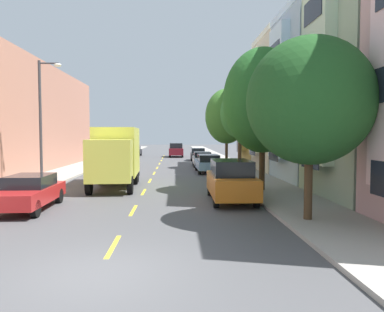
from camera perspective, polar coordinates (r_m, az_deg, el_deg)
ground_plane at (r=38.63m, az=-5.06°, el=-1.39°), size 160.00×160.00×0.00m
sidewalk_left at (r=37.65m, az=-16.06°, el=-1.52°), size 3.20×120.00×0.14m
sidewalk_right at (r=36.98m, az=5.86°, el=-1.50°), size 3.20×120.00×0.14m
lane_centerline_dashes at (r=33.16m, az=-5.49°, el=-2.15°), size 0.14×47.20×0.01m
townhouse_third_powder_blue at (r=27.60m, az=25.02°, el=7.78°), size 12.18×6.57×11.29m
townhouse_fourth_cream at (r=33.60m, az=19.06°, el=7.08°), size 11.41×6.57×11.34m
townhouse_fifth_mustard at (r=39.90m, az=15.25°, el=6.19°), size 11.08×6.57×10.89m
street_tree_nearest at (r=13.83m, az=17.34°, el=7.92°), size 4.39×4.39×6.37m
street_tree_second at (r=20.72m, az=10.61°, el=8.25°), size 4.24×4.24×7.62m
street_tree_third at (r=27.68m, az=7.25°, el=6.42°), size 2.85×2.85×6.40m
street_tree_farthest at (r=34.73m, az=5.26°, el=5.99°), size 3.92×3.92×7.16m
street_lamp at (r=23.66m, az=-21.59°, el=5.90°), size 1.35×0.28×7.24m
delivery_box_truck at (r=22.92m, az=-11.41°, el=0.31°), size 2.66×7.24×3.53m
parked_sedan_white at (r=37.02m, az=1.56°, el=-0.42°), size 1.85×4.52×1.43m
parked_sedan_black at (r=55.20m, az=-8.69°, el=0.75°), size 1.84×4.52×1.43m
parked_wagon_sky at (r=31.04m, az=2.40°, el=-1.03°), size 1.93×4.74×1.50m
parked_suv_orange at (r=17.77m, az=5.94°, el=-3.65°), size 1.99×4.82×1.93m
parked_sedan_forest at (r=38.41m, az=-11.39°, el=-0.35°), size 1.88×4.53×1.43m
parked_suv_champagne at (r=44.86m, az=-10.22°, el=0.47°), size 2.02×4.83×1.93m
parked_sedan_red at (r=17.13m, az=-23.37°, el=-4.97°), size 1.88×4.53×1.43m
parked_hatchback_charcoal at (r=45.38m, az=0.90°, el=0.26°), size 1.83×4.04×1.50m
moving_burgundy_sedan at (r=52.82m, az=-2.41°, el=0.93°), size 1.95×4.80×1.93m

